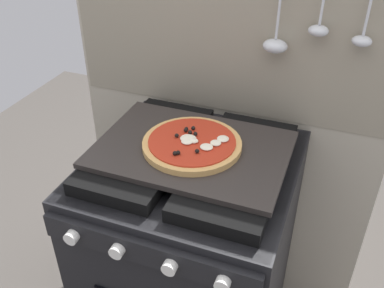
# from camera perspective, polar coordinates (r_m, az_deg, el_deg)

# --- Properties ---
(kitchen_backsplash) EXTENTS (1.10, 0.09, 1.55)m
(kitchen_backsplash) POSITION_cam_1_polar(r_m,az_deg,el_deg) (1.55, 4.48, 2.10)
(kitchen_backsplash) COLOR #B2A893
(kitchen_backsplash) RESTS_ON ground_plane
(stove) EXTENTS (0.60, 0.64, 0.90)m
(stove) POSITION_cam_1_polar(r_m,az_deg,el_deg) (1.53, -0.02, -15.08)
(stove) COLOR black
(stove) RESTS_ON ground_plane
(baking_tray) EXTENTS (0.54, 0.38, 0.02)m
(baking_tray) POSITION_cam_1_polar(r_m,az_deg,el_deg) (1.22, 0.00, -0.70)
(baking_tray) COLOR #2D2826
(baking_tray) RESTS_ON stove
(pizza_left) EXTENTS (0.28, 0.28, 0.03)m
(pizza_left) POSITION_cam_1_polar(r_m,az_deg,el_deg) (1.21, -0.14, -0.02)
(pizza_left) COLOR tan
(pizza_left) RESTS_ON baking_tray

